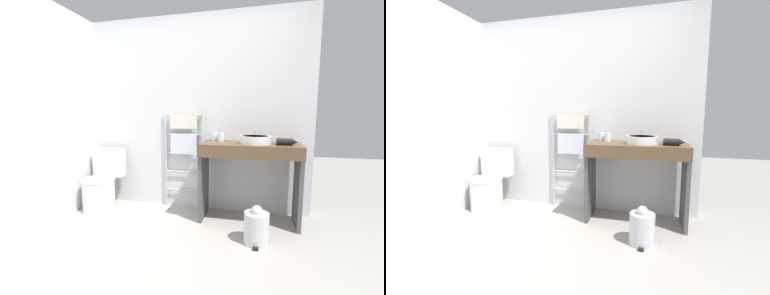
{
  "view_description": "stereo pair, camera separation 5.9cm",
  "coord_description": "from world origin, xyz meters",
  "views": [
    {
      "loc": [
        0.83,
        -1.69,
        1.22
      ],
      "look_at": [
        0.19,
        0.8,
        0.87
      ],
      "focal_mm": 24.0,
      "sensor_mm": 36.0,
      "label": 1
    },
    {
      "loc": [
        0.89,
        -1.67,
        1.22
      ],
      "look_at": [
        0.19,
        0.8,
        0.87
      ],
      "focal_mm": 24.0,
      "sensor_mm": 36.0,
      "label": 2
    }
  ],
  "objects": [
    {
      "name": "ground_plane",
      "position": [
        0.0,
        0.0,
        0.0
      ],
      "size": [
        12.0,
        12.0,
        0.0
      ],
      "primitive_type": "plane",
      "color": "#A8A399"
    },
    {
      "name": "toilet",
      "position": [
        -1.07,
        1.1,
        0.31
      ],
      "size": [
        0.41,
        0.56,
        0.77
      ],
      "color": "white",
      "rests_on": "ground_plane"
    },
    {
      "name": "cup_near_wall",
      "position": [
        0.32,
        1.37,
        0.94
      ],
      "size": [
        0.08,
        0.08,
        0.1
      ],
      "color": "white",
      "rests_on": "vanity_counter"
    },
    {
      "name": "vanity_counter",
      "position": [
        0.75,
        1.18,
        0.61
      ],
      "size": [
        1.08,
        0.52,
        0.89
      ],
      "color": "brown",
      "rests_on": "ground_plane"
    },
    {
      "name": "faucet",
      "position": [
        0.81,
        1.35,
        0.98
      ],
      "size": [
        0.02,
        0.1,
        0.14
      ],
      "color": "silver",
      "rests_on": "vanity_counter"
    },
    {
      "name": "wall_side",
      "position": [
        -1.4,
        0.73,
        1.2
      ],
      "size": [
        0.12,
        2.16,
        2.41
      ],
      "primitive_type": "cube",
      "color": "silver",
      "rests_on": "ground_plane"
    },
    {
      "name": "cup_near_edge",
      "position": [
        0.41,
        1.31,
        0.94
      ],
      "size": [
        0.08,
        0.08,
        0.1
      ],
      "color": "white",
      "rests_on": "vanity_counter"
    },
    {
      "name": "trash_bin",
      "position": [
        0.85,
        0.68,
        0.16
      ],
      "size": [
        0.23,
        0.27,
        0.37
      ],
      "color": "silver",
      "rests_on": "ground_plane"
    },
    {
      "name": "wall_back",
      "position": [
        0.0,
        1.52,
        1.2
      ],
      "size": [
        2.92,
        0.12,
        2.41
      ],
      "primitive_type": "cube",
      "color": "silver",
      "rests_on": "ground_plane"
    },
    {
      "name": "sink_basin",
      "position": [
        0.81,
        1.17,
        0.93
      ],
      "size": [
        0.34,
        0.34,
        0.08
      ],
      "color": "white",
      "rests_on": "vanity_counter"
    },
    {
      "name": "towel_radiator",
      "position": [
        -0.07,
        1.4,
        0.86
      ],
      "size": [
        0.51,
        0.06,
        1.25
      ],
      "color": "silver",
      "rests_on": "ground_plane"
    },
    {
      "name": "hair_dryer",
      "position": [
        1.11,
        1.11,
        0.93
      ],
      "size": [
        0.21,
        0.18,
        0.07
      ],
      "color": "black",
      "rests_on": "vanity_counter"
    }
  ]
}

